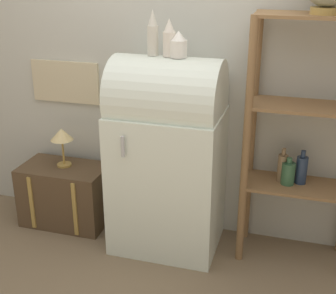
# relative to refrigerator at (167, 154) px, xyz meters

# --- Properties ---
(ground_plane) EXTENTS (12.00, 12.00, 0.00)m
(ground_plane) POSITION_rel_refrigerator_xyz_m (0.00, -0.27, -0.70)
(ground_plane) COLOR #7A664C
(wall_back) EXTENTS (7.00, 0.09, 2.70)m
(wall_back) POSITION_rel_refrigerator_xyz_m (-0.01, 0.31, 0.65)
(wall_back) COLOR #B7B7AD
(wall_back) RESTS_ON ground_plane
(refrigerator) EXTENTS (0.74, 0.60, 1.37)m
(refrigerator) POSITION_rel_refrigerator_xyz_m (0.00, 0.00, 0.00)
(refrigerator) COLOR silver
(refrigerator) RESTS_ON ground_plane
(suitcase_trunk) EXTENTS (0.65, 0.39, 0.47)m
(suitcase_trunk) POSITION_rel_refrigerator_xyz_m (-0.85, 0.05, -0.47)
(suitcase_trunk) COLOR brown
(suitcase_trunk) RESTS_ON ground_plane
(shelf_unit) EXTENTS (0.72, 0.35, 1.65)m
(shelf_unit) POSITION_rel_refrigerator_xyz_m (0.87, 0.09, 0.22)
(shelf_unit) COLOR olive
(shelf_unit) RESTS_ON ground_plane
(vase_left) EXTENTS (0.07, 0.07, 0.29)m
(vase_left) POSITION_rel_refrigerator_xyz_m (-0.10, 0.01, 0.80)
(vase_left) COLOR beige
(vase_left) RESTS_ON refrigerator
(vase_center) EXTENTS (0.08, 0.08, 0.24)m
(vase_center) POSITION_rel_refrigerator_xyz_m (0.01, 0.01, 0.78)
(vase_center) COLOR silver
(vase_center) RESTS_ON refrigerator
(vase_right) EXTENTS (0.11, 0.11, 0.16)m
(vase_right) POSITION_rel_refrigerator_xyz_m (0.07, -0.00, 0.75)
(vase_right) COLOR white
(vase_right) RESTS_ON refrigerator
(desk_lamp) EXTENTS (0.17, 0.17, 0.30)m
(desk_lamp) POSITION_rel_refrigerator_xyz_m (-0.85, 0.08, 0.01)
(desk_lamp) COLOR #AD8942
(desk_lamp) RESTS_ON suitcase_trunk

